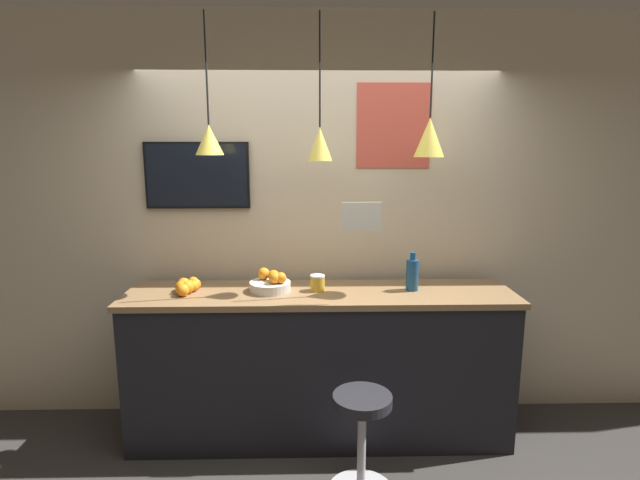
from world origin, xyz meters
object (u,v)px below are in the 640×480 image
(fruit_bowl, at_px, (271,284))
(mounted_tv, at_px, (197,175))
(spread_jar, at_px, (318,283))
(bar_stool, at_px, (362,430))
(juice_bottle, at_px, (412,274))

(fruit_bowl, xyz_separation_m, mounted_tv, (-0.52, 0.32, 0.70))
(spread_jar, bearing_deg, bar_stool, -69.21)
(spread_jar, bearing_deg, fruit_bowl, 179.82)
(mounted_tv, bearing_deg, spread_jar, -21.19)
(fruit_bowl, bearing_deg, mounted_tv, 148.34)
(fruit_bowl, bearing_deg, spread_jar, -0.18)
(fruit_bowl, bearing_deg, bar_stool, -48.91)
(bar_stool, bearing_deg, mounted_tv, 138.37)
(juice_bottle, height_order, spread_jar, juice_bottle)
(bar_stool, xyz_separation_m, mounted_tv, (-1.08, 0.96, 1.38))
(fruit_bowl, xyz_separation_m, juice_bottle, (0.94, -0.00, 0.06))
(juice_bottle, distance_m, mounted_tv, 1.63)
(fruit_bowl, height_order, spread_jar, fruit_bowl)
(bar_stool, bearing_deg, fruit_bowl, 131.09)
(bar_stool, xyz_separation_m, fruit_bowl, (-0.55, 0.63, 0.69))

